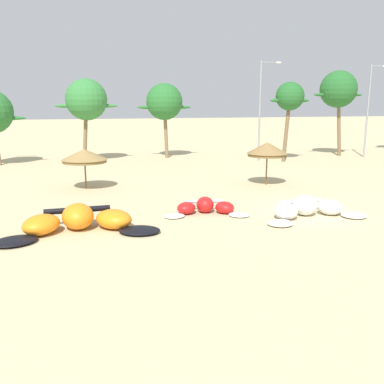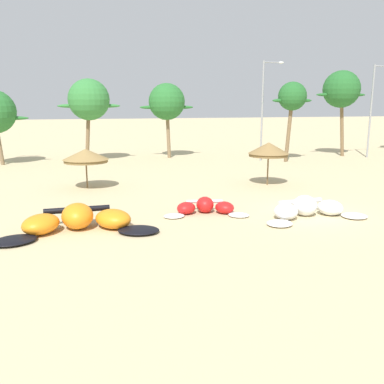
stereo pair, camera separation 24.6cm
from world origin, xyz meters
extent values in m
plane|color=#C6B284|center=(0.00, 0.00, 0.00)|extent=(260.00, 260.00, 0.00)
ellipsoid|color=black|center=(-14.50, -1.56, 0.12)|extent=(2.28, 2.04, 0.24)
ellipsoid|color=orange|center=(-13.52, -0.46, 0.44)|extent=(2.23, 2.36, 0.87)
ellipsoid|color=orange|center=(-11.94, 0.00, 0.59)|extent=(1.51, 1.93, 1.18)
ellipsoid|color=orange|center=(-10.34, -0.34, 0.44)|extent=(2.28, 2.37, 0.87)
ellipsoid|color=black|center=(-9.28, -1.37, 0.12)|extent=(2.23, 1.95, 0.24)
cylinder|color=black|center=(-11.97, 0.65, 0.73)|extent=(3.06, 0.39, 0.28)
cube|color=black|center=(-11.93, -0.19, 0.59)|extent=(1.13, 0.72, 0.04)
ellipsoid|color=white|center=(-7.23, 0.74, 0.08)|extent=(1.21, 1.08, 0.17)
ellipsoid|color=red|center=(-6.47, 1.29, 0.31)|extent=(1.41, 1.41, 0.62)
ellipsoid|color=red|center=(-5.43, 1.35, 0.42)|extent=(1.10, 1.23, 0.84)
ellipsoid|color=red|center=(-4.48, 0.92, 0.31)|extent=(1.28, 1.36, 0.62)
ellipsoid|color=white|center=(-3.97, 0.13, 0.08)|extent=(1.40, 1.34, 0.17)
cylinder|color=white|center=(-5.36, 1.72, 0.51)|extent=(1.94, 0.53, 0.18)
cube|color=white|center=(-5.45, 1.25, 0.42)|extent=(0.77, 0.51, 0.04)
ellipsoid|color=white|center=(-2.62, -1.83, 0.11)|extent=(1.67, 1.62, 0.21)
ellipsoid|color=white|center=(-1.86, -0.90, 0.39)|extent=(1.68, 1.71, 0.78)
ellipsoid|color=white|center=(-0.58, -0.46, 0.53)|extent=(1.29, 1.38, 1.05)
ellipsoid|color=white|center=(0.75, -0.69, 0.39)|extent=(1.74, 1.75, 0.78)
ellipsoid|color=white|center=(1.66, -1.49, 0.11)|extent=(1.56, 1.49, 0.21)
cylinder|color=white|center=(-0.61, -0.01, 0.64)|extent=(2.52, 0.43, 0.23)
cube|color=white|center=(-0.57, -0.59, 0.53)|extent=(0.95, 0.54, 0.04)
cylinder|color=brown|center=(-11.52, 9.32, 0.99)|extent=(0.10, 0.10, 1.99)
cone|color=olive|center=(-11.52, 9.32, 2.34)|extent=(3.05, 3.05, 0.71)
cylinder|color=olive|center=(-11.52, 9.32, 1.89)|extent=(2.90, 2.90, 0.20)
cylinder|color=brown|center=(0.88, 7.60, 1.12)|extent=(0.10, 0.10, 2.23)
cone|color=olive|center=(0.88, 7.60, 2.62)|extent=(2.84, 2.84, 0.78)
cylinder|color=brown|center=(0.88, 7.60, 2.13)|extent=(2.70, 2.70, 0.20)
ellipsoid|color=#286B2D|center=(-18.00, 22.47, 4.29)|extent=(2.77, 0.50, 0.36)
cylinder|color=brown|center=(-11.33, 22.76, 2.99)|extent=(0.83, 0.36, 5.98)
sphere|color=#337A38|center=(-11.10, 22.76, 5.97)|extent=(3.95, 3.95, 3.95)
ellipsoid|color=#337A38|center=(-12.68, 22.76, 5.38)|extent=(2.76, 0.50, 0.36)
ellipsoid|color=#337A38|center=(-9.52, 22.76, 5.38)|extent=(2.76, 0.50, 0.36)
cylinder|color=#7F6647|center=(-3.24, 23.78, 2.89)|extent=(0.57, 0.36, 5.79)
sphere|color=#286B2D|center=(-3.34, 23.78, 5.78)|extent=(3.73, 3.73, 3.73)
ellipsoid|color=#286B2D|center=(-4.84, 23.78, 5.22)|extent=(2.61, 0.50, 0.36)
ellipsoid|color=#286B2D|center=(-1.85, 23.78, 5.22)|extent=(2.61, 0.50, 0.36)
cylinder|color=brown|center=(7.64, 18.13, 3.15)|extent=(0.75, 0.36, 6.30)
sphere|color=#236028|center=(7.84, 18.13, 6.29)|extent=(2.72, 2.72, 2.72)
ellipsoid|color=#236028|center=(6.75, 18.13, 5.89)|extent=(1.91, 0.50, 0.36)
ellipsoid|color=#236028|center=(8.92, 18.13, 5.89)|extent=(1.91, 0.50, 0.36)
cylinder|color=brown|center=(15.12, 20.78, 3.54)|extent=(1.04, 0.36, 7.07)
sphere|color=#236028|center=(14.78, 20.78, 7.07)|extent=(3.86, 3.86, 3.86)
ellipsoid|color=#236028|center=(13.24, 20.78, 6.49)|extent=(2.70, 0.50, 0.36)
ellipsoid|color=#236028|center=(16.33, 20.78, 6.49)|extent=(2.70, 0.50, 0.36)
cylinder|color=gray|center=(5.31, 19.36, 4.81)|extent=(0.18, 0.18, 9.62)
cylinder|color=gray|center=(6.21, 19.36, 9.47)|extent=(1.80, 0.10, 0.10)
ellipsoid|color=silver|center=(7.11, 19.36, 9.47)|extent=(0.56, 0.24, 0.20)
cylinder|color=gray|center=(17.32, 19.12, 4.75)|extent=(0.18, 0.18, 9.49)
cylinder|color=gray|center=(18.13, 19.12, 9.34)|extent=(1.61, 0.10, 0.10)
camera|label=1|loc=(-11.45, -19.39, 5.76)|focal=39.19mm
camera|label=2|loc=(-11.22, -19.45, 5.76)|focal=39.19mm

